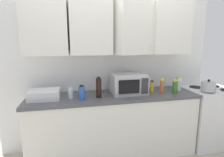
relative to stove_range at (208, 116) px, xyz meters
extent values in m
cube|color=white|center=(-1.56, 0.35, 0.85)|extent=(3.22, 0.06, 2.60)
cube|color=white|center=(-2.43, 0.16, 1.37)|extent=(0.56, 0.33, 0.75)
cube|color=white|center=(-1.85, 0.16, 1.37)|extent=(0.56, 0.33, 0.75)
cube|color=white|center=(-1.27, 0.12, 1.37)|extent=(0.64, 0.50, 0.75)
cube|color=white|center=(-0.69, 0.16, 1.37)|extent=(0.56, 0.33, 0.75)
cube|color=white|center=(-1.56, 0.02, -0.02)|extent=(2.32, 0.60, 0.86)
cube|color=#4C4C51|center=(-1.56, 0.02, 0.43)|extent=(2.35, 0.63, 0.04)
cube|color=silver|center=(0.00, 0.00, 0.00)|extent=(0.76, 0.64, 0.90)
cylinder|color=black|center=(-0.17, -0.14, 0.45)|extent=(0.18, 0.18, 0.01)
cylinder|color=black|center=(-0.17, 0.14, 0.45)|extent=(0.18, 0.18, 0.01)
cylinder|color=black|center=(0.17, 0.14, 0.45)|extent=(0.18, 0.18, 0.01)
cylinder|color=#B2B2B7|center=(-0.17, -0.14, 0.53)|extent=(0.20, 0.20, 0.14)
sphere|color=black|center=(-0.17, -0.14, 0.62)|extent=(0.04, 0.04, 0.04)
cube|color=#B7B7BC|center=(-1.34, 0.05, 0.59)|extent=(0.48, 0.36, 0.28)
cube|color=black|center=(-1.38, -0.14, 0.59)|extent=(0.29, 0.01, 0.18)
cube|color=#2D2D33|center=(-1.16, -0.14, 0.59)|extent=(0.10, 0.01, 0.21)
cube|color=silver|center=(-2.48, 0.02, 0.51)|extent=(0.38, 0.30, 0.12)
cylinder|color=black|center=(-1.78, -0.07, 0.58)|extent=(0.07, 0.07, 0.26)
cylinder|color=black|center=(-1.78, -0.07, 0.72)|extent=(0.05, 0.05, 0.02)
cylinder|color=#BC6638|center=(-0.86, -0.04, 0.54)|extent=(0.06, 0.06, 0.18)
cylinder|color=yellow|center=(-0.86, -0.04, 0.65)|extent=(0.05, 0.05, 0.03)
cylinder|color=silver|center=(-2.14, -0.03, 0.51)|extent=(0.07, 0.07, 0.13)
cylinder|color=silver|center=(-2.14, -0.03, 0.59)|extent=(0.04, 0.04, 0.03)
cylinder|color=#2D56B7|center=(-2.01, -0.12, 0.54)|extent=(0.08, 0.08, 0.17)
cylinder|color=black|center=(-2.01, -0.12, 0.63)|extent=(0.05, 0.05, 0.02)
cylinder|color=#386B2D|center=(-0.68, -0.09, 0.53)|extent=(0.07, 0.07, 0.17)
cylinder|color=yellow|center=(-0.68, -0.09, 0.63)|extent=(0.04, 0.04, 0.02)
cylinder|color=gold|center=(-0.99, 0.02, 0.52)|extent=(0.05, 0.05, 0.15)
cylinder|color=black|center=(-0.99, 0.02, 0.61)|extent=(0.04, 0.04, 0.02)
cylinder|color=white|center=(-0.54, 0.04, 0.54)|extent=(0.08, 0.08, 0.18)
cylinder|color=yellow|center=(-0.54, 0.04, 0.65)|extent=(0.05, 0.05, 0.03)
camera|label=1|loc=(-2.11, -2.35, 1.16)|focal=28.95mm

